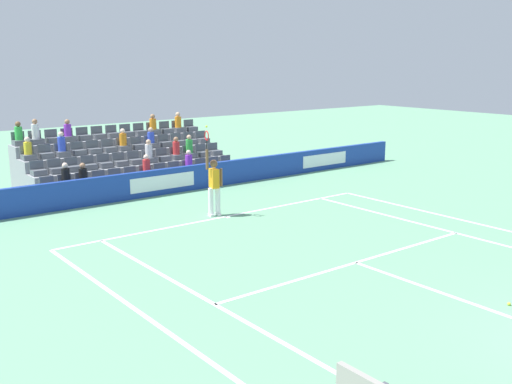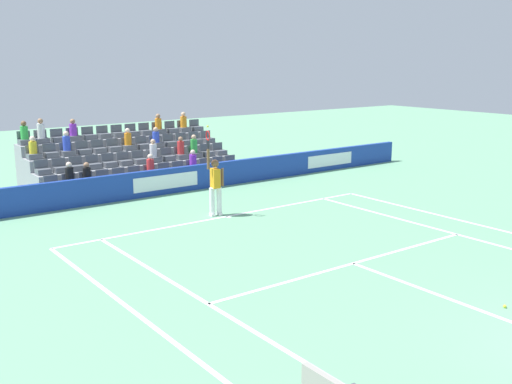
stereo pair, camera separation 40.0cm
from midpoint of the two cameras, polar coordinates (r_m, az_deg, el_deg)
The scene contains 12 objects.
line_baseline at distance 18.75m, azimuth -3.54°, elevation -2.35°, with size 10.97×0.10×0.01m, color white.
line_service at distance 14.74m, azimuth 8.71°, elevation -6.66°, with size 8.23×0.10×0.01m, color white.
line_centre_service at distance 12.91m, azimuth 19.21°, elevation -10.06°, with size 0.10×6.40×0.01m, color white.
line_singles_sideline_left at distance 11.91m, azimuth -3.68°, elevation -11.31°, with size 0.10×11.89×0.01m, color white.
line_singles_sideline_right at distance 17.60m, azimuth 19.10°, elevation -4.04°, with size 0.10×11.89×0.01m, color white.
line_doubles_sideline_left at distance 11.27m, azimuth -9.59°, elevation -12.91°, with size 0.10×11.89×0.01m, color white.
line_doubles_sideline_right at distance 18.73m, azimuth 21.40°, elevation -3.23°, with size 0.10×11.89×0.01m, color white.
line_centre_mark at distance 18.67m, azimuth -3.37°, elevation -2.42°, with size 0.10×0.20×0.01m, color white.
sponsor_barrier at distance 22.00m, azimuth -9.49°, elevation 0.96°, with size 24.40×0.22×0.93m.
tennis_player at distance 18.67m, azimuth -4.64°, elevation 0.68°, with size 0.51×0.40×2.85m.
stadium_stand at distance 24.54m, azimuth -12.82°, elevation 2.54°, with size 8.06×3.80×2.63m.
loose_tennis_ball at distance 13.09m, azimuth 22.14°, elevation -9.84°, with size 0.07×0.07×0.07m, color #D1E533.
Camera 1 is at (10.36, 2.97, 4.81)m, focal length 42.02 mm.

